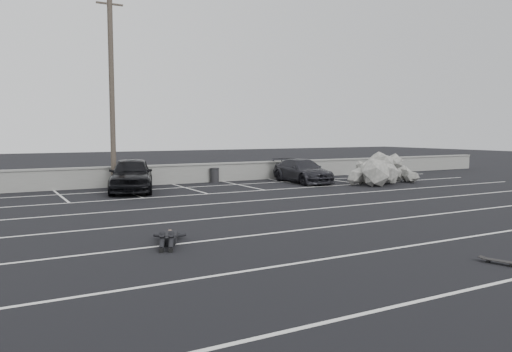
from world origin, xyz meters
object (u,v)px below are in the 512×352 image
riprap_pile (382,174)px  person (169,233)px  car_right (303,171)px  utility_pole (112,90)px  skateboard (500,261)px  trash_bin (215,175)px  car_left (131,175)px

riprap_pile → person: size_ratio=2.05×
car_right → utility_pole: 10.96m
utility_pole → riprap_pile: 14.90m
skateboard → trash_bin: bearing=66.8°
car_left → skateboard: car_left is taller
utility_pole → car_left: bearing=-75.6°
trash_bin → riprap_pile: size_ratio=0.16×
person → skateboard: person is taller
car_left → skateboard: size_ratio=6.59×
utility_pole → riprap_pile: size_ratio=1.94×
car_left → person: car_left is taller
person → riprap_pile: bearing=51.8°
riprap_pile → skateboard: (-9.69, -13.96, -0.44)m
person → skateboard: bearing=-22.6°
trash_bin → car_left: bearing=-158.4°
riprap_pile → person: (-15.16, -8.44, -0.28)m
car_right → skateboard: 17.44m
person → skateboard: (5.47, -5.52, -0.16)m
riprap_pile → skateboard: size_ratio=6.84×
trash_bin → car_right: bearing=-29.6°
trash_bin → skateboard: (-1.79, -18.77, -0.35)m
trash_bin → skateboard: bearing=-95.4°
car_right → utility_pole: utility_pole is taller
utility_pole → trash_bin: utility_pole is taller
car_right → riprap_pile: (3.63, -2.38, -0.15)m
trash_bin → person: bearing=-118.7°
car_right → trash_bin: (-4.27, 2.43, -0.24)m
car_right → trash_bin: size_ratio=5.52×
car_right → person: bearing=-133.8°
car_left → person: size_ratio=1.98×
car_left → skateboard: bearing=-61.0°
skateboard → utility_pole: bearing=84.1°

